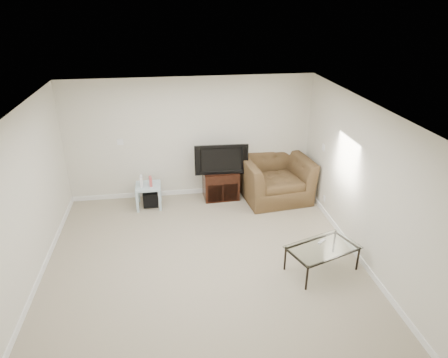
{
  "coord_description": "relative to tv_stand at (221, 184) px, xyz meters",
  "views": [
    {
      "loc": [
        -0.45,
        -5.24,
        3.91
      ],
      "look_at": [
        0.5,
        1.2,
        0.9
      ],
      "focal_mm": 32.0,
      "sensor_mm": 36.0,
      "label": 1
    }
  ],
  "objects": [
    {
      "name": "subwoofer",
      "position": [
        -1.46,
        -0.16,
        -0.13
      ],
      "size": [
        0.3,
        0.3,
        0.29
      ],
      "primitive_type": "cube",
      "rotation": [
        0.0,
        0.0,
        0.01
      ],
      "color": "black",
      "rests_on": "floor"
    },
    {
      "name": "game_case",
      "position": [
        -1.43,
        -0.2,
        0.26
      ],
      "size": [
        0.07,
        0.14,
        0.19
      ],
      "primitive_type": "cube",
      "rotation": [
        0.0,
        0.0,
        0.14
      ],
      "color": "#CC4C4C",
      "rests_on": "side_table"
    },
    {
      "name": "game_console",
      "position": [
        -1.61,
        -0.2,
        0.28
      ],
      "size": [
        0.05,
        0.16,
        0.21
      ],
      "primitive_type": "cube",
      "rotation": [
        0.0,
        0.0,
        0.01
      ],
      "color": "white",
      "rests_on": "side_table"
    },
    {
      "name": "tv_stand",
      "position": [
        0.0,
        0.0,
        0.0
      ],
      "size": [
        0.74,
        0.53,
        0.6
      ],
      "primitive_type": null,
      "rotation": [
        0.0,
        0.0,
        0.04
      ],
      "color": "black",
      "rests_on": "floor"
    },
    {
      "name": "recliner",
      "position": [
        1.12,
        -0.18,
        0.3
      ],
      "size": [
        1.46,
        1.04,
        1.19
      ],
      "primitive_type": "imported",
      "rotation": [
        0.0,
        0.0,
        0.12
      ],
      "color": "#50371C",
      "rests_on": "floor"
    },
    {
      "name": "remote",
      "position": [
        1.23,
        -2.54,
        0.13
      ],
      "size": [
        0.16,
        0.14,
        0.02
      ],
      "primitive_type": "cube",
      "rotation": [
        0.0,
        0.0,
        0.64
      ],
      "color": "#B2B2B7",
      "rests_on": "coffee_table"
    },
    {
      "name": "ceiling",
      "position": [
        -0.58,
        -2.23,
        2.2
      ],
      "size": [
        5.0,
        5.0,
        0.0
      ],
      "primitive_type": "plane",
      "color": "white",
      "rests_on": "ground"
    },
    {
      "name": "wall_right",
      "position": [
        1.92,
        -2.23,
        0.95
      ],
      "size": [
        0.02,
        5.0,
        2.5
      ],
      "primitive_type": "cube",
      "color": "silver",
      "rests_on": "ground"
    },
    {
      "name": "dvd_player",
      "position": [
        0.0,
        -0.04,
        0.2
      ],
      "size": [
        0.39,
        0.28,
        0.05
      ],
      "primitive_type": "cube",
      "rotation": [
        0.0,
        0.0,
        0.04
      ],
      "color": "black",
      "rests_on": "tv_stand"
    },
    {
      "name": "plate_back",
      "position": [
        -1.98,
        0.25,
        0.95
      ],
      "size": [
        0.12,
        0.02,
        0.12
      ],
      "primitive_type": "cube",
      "color": "white",
      "rests_on": "wall_back"
    },
    {
      "name": "wall_back",
      "position": [
        -0.58,
        0.27,
        0.95
      ],
      "size": [
        5.0,
        0.02,
        2.5
      ],
      "primitive_type": "cube",
      "color": "silver",
      "rests_on": "ground"
    },
    {
      "name": "plate_right_outlet",
      "position": [
        1.9,
        -0.93,
        0.0
      ],
      "size": [
        0.02,
        0.08,
        0.12
      ],
      "primitive_type": "cube",
      "color": "white",
      "rests_on": "wall_right"
    },
    {
      "name": "floor",
      "position": [
        -0.58,
        -2.23,
        -0.3
      ],
      "size": [
        5.0,
        5.0,
        0.0
      ],
      "primitive_type": "plane",
      "color": "tan",
      "rests_on": "ground"
    },
    {
      "name": "side_table",
      "position": [
        -1.49,
        -0.18,
        -0.07
      ],
      "size": [
        0.49,
        0.49,
        0.47
      ],
      "primitive_type": null,
      "rotation": [
        0.0,
        0.0,
        0.01
      ],
      "color": "#A7C2CD",
      "rests_on": "floor"
    },
    {
      "name": "television",
      "position": [
        0.0,
        -0.03,
        0.61
      ],
      "size": [
        1.01,
        0.24,
        0.62
      ],
      "primitive_type": "imported",
      "rotation": [
        0.0,
        0.0,
        -0.04
      ],
      "color": "black",
      "rests_on": "tv_stand"
    },
    {
      "name": "coffee_table",
      "position": [
        1.2,
        -2.67,
        -0.09
      ],
      "size": [
        1.21,
        0.93,
        0.42
      ],
      "primitive_type": null,
      "rotation": [
        0.0,
        0.0,
        0.34
      ],
      "color": "black",
      "rests_on": "floor"
    },
    {
      "name": "plate_right_switch",
      "position": [
        1.9,
        -0.63,
        0.95
      ],
      "size": [
        0.02,
        0.09,
        0.13
      ],
      "primitive_type": "cube",
      "color": "white",
      "rests_on": "wall_right"
    },
    {
      "name": "wall_left",
      "position": [
        -3.08,
        -2.23,
        0.95
      ],
      "size": [
        0.02,
        5.0,
        2.5
      ],
      "primitive_type": "cube",
      "color": "silver",
      "rests_on": "ground"
    }
  ]
}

